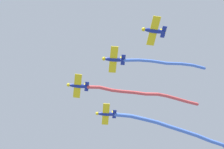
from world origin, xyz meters
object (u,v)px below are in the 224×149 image
object	(u,v)px
airplane_lead	(78,86)
airplane_slot	(154,31)
airplane_left_wing	(114,59)
airplane_right_wing	(106,114)

from	to	relation	value
airplane_lead	airplane_slot	size ratio (longest dim) A/B	1.01
airplane_lead	airplane_slot	bearing A→B (deg)	131.07
airplane_left_wing	airplane_right_wing	distance (m)	15.56
airplane_left_wing	airplane_slot	bearing A→B (deg)	133.57
airplane_slot	airplane_right_wing	bearing A→B (deg)	-75.74
airplane_left_wing	airplane_right_wing	size ratio (longest dim) A/B	1.00
airplane_right_wing	airplane_slot	bearing A→B (deg)	109.21
airplane_lead	airplane_right_wing	xyz separation A→B (m)	(9.90, -3.39, 0.30)
airplane_left_wing	airplane_right_wing	xyz separation A→B (m)	(14.32, 6.09, 0.30)
airplane_lead	airplane_left_wing	size ratio (longest dim) A/B	0.99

